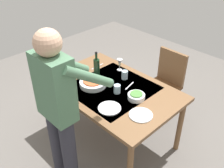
{
  "coord_description": "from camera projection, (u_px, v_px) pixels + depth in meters",
  "views": [
    {
      "loc": [
        -1.69,
        1.66,
        2.37
      ],
      "look_at": [
        0.0,
        0.0,
        0.81
      ],
      "focal_mm": 41.41,
      "sensor_mm": 36.0,
      "label": 1
    }
  ],
  "objects": [
    {
      "name": "wine_glass_left",
      "position": [
        61.0,
        73.0,
        2.93
      ],
      "size": [
        0.07,
        0.07,
        0.15
      ],
      "color": "white",
      "rests_on": "dining_table"
    },
    {
      "name": "wine_bottle",
      "position": [
        97.0,
        66.0,
        3.04
      ],
      "size": [
        0.07,
        0.07,
        0.3
      ],
      "color": "black",
      "rests_on": "dining_table"
    },
    {
      "name": "person_server",
      "position": [
        59.0,
        107.0,
        2.25
      ],
      "size": [
        0.42,
        0.61,
        1.69
      ],
      "color": "#2D2D38",
      "rests_on": "ground_plane"
    },
    {
      "name": "table_knife",
      "position": [
        97.0,
        67.0,
        3.26
      ],
      "size": [
        0.02,
        0.2,
        0.0
      ],
      "primitive_type": "cube",
      "rotation": [
        0.0,
        0.0,
        0.04
      ],
      "color": "silver",
      "rests_on": "dining_table"
    },
    {
      "name": "water_cup_near_left",
      "position": [
        117.0,
        89.0,
        2.76
      ],
      "size": [
        0.07,
        0.07,
        0.1
      ],
      "primitive_type": "cylinder",
      "color": "silver",
      "rests_on": "dining_table"
    },
    {
      "name": "dining_table",
      "position": [
        112.0,
        93.0,
        2.9
      ],
      "size": [
        1.48,
        0.98,
        0.76
      ],
      "color": "brown",
      "rests_on": "ground_plane"
    },
    {
      "name": "dinner_plate_near",
      "position": [
        141.0,
        115.0,
        2.47
      ],
      "size": [
        0.23,
        0.23,
        0.01
      ],
      "primitive_type": "cylinder",
      "color": "silver",
      "rests_on": "dining_table"
    },
    {
      "name": "ground_plane",
      "position": [
        112.0,
        137.0,
        3.28
      ],
      "size": [
        6.0,
        6.0,
        0.0
      ],
      "primitive_type": "plane",
      "color": "#66605B"
    },
    {
      "name": "wine_glass_right",
      "position": [
        120.0,
        63.0,
        3.13
      ],
      "size": [
        0.07,
        0.07,
        0.15
      ],
      "color": "white",
      "rests_on": "dining_table"
    },
    {
      "name": "dinner_plate_far",
      "position": [
        110.0,
        108.0,
        2.55
      ],
      "size": [
        0.23,
        0.23,
        0.01
      ],
      "primitive_type": "cylinder",
      "color": "silver",
      "rests_on": "dining_table"
    },
    {
      "name": "serving_bowl_pasta",
      "position": [
        93.0,
        83.0,
        2.88
      ],
      "size": [
        0.3,
        0.3,
        0.07
      ],
      "color": "silver",
      "rests_on": "dining_table"
    },
    {
      "name": "side_bowl_salad",
      "position": [
        136.0,
        96.0,
        2.68
      ],
      "size": [
        0.18,
        0.18,
        0.07
      ],
      "color": "silver",
      "rests_on": "dining_table"
    },
    {
      "name": "chair_near",
      "position": [
        166.0,
        80.0,
        3.42
      ],
      "size": [
        0.4,
        0.4,
        0.91
      ],
      "color": "#523019",
      "rests_on": "ground_plane"
    },
    {
      "name": "table_fork",
      "position": [
        130.0,
        86.0,
        2.89
      ],
      "size": [
        0.05,
        0.18,
        0.0
      ],
      "primitive_type": "cube",
      "rotation": [
        0.0,
        0.0,
        0.23
      ],
      "color": "silver",
      "rests_on": "dining_table"
    },
    {
      "name": "water_cup_near_right",
      "position": [
        125.0,
        75.0,
        3.0
      ],
      "size": [
        0.07,
        0.07,
        0.1
      ],
      "primitive_type": "cylinder",
      "color": "silver",
      "rests_on": "dining_table"
    }
  ]
}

